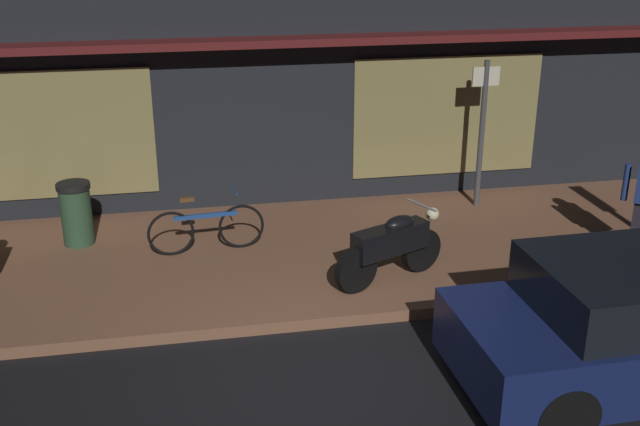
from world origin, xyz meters
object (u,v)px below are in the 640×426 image
motorcycle (392,245)px  sign_post (482,125)px  bicycle_parked (206,228)px  trash_bin (76,213)px

motorcycle → sign_post: sign_post is taller
bicycle_parked → trash_bin: size_ratio=1.78×
sign_post → motorcycle: bearing=-131.6°
motorcycle → bicycle_parked: (-2.34, 1.37, -0.14)m
motorcycle → sign_post: 3.34m
motorcycle → trash_bin: bearing=154.1°
motorcycle → trash_bin: motorcycle is taller
motorcycle → bicycle_parked: size_ratio=0.97×
sign_post → bicycle_parked: bearing=-166.9°
bicycle_parked → sign_post: sign_post is taller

